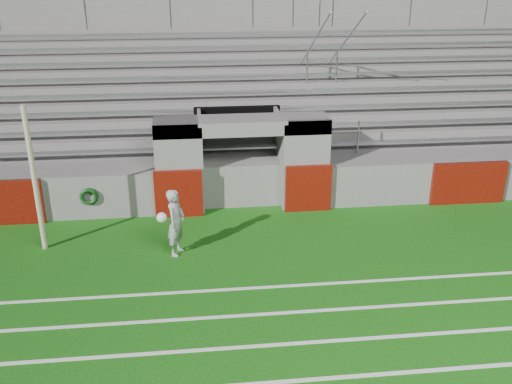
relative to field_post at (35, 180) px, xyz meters
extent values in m
plane|color=#13530D|center=(5.09, -1.43, -1.80)|extent=(90.00, 90.00, 0.00)
cylinder|color=beige|center=(0.00, 0.00, 0.00)|extent=(0.12, 0.12, 3.61)
cube|color=white|center=(5.09, -5.43, -1.80)|extent=(28.00, 0.09, 0.01)
cube|color=white|center=(5.09, -4.43, -1.80)|extent=(28.00, 0.09, 0.01)
cube|color=white|center=(5.09, -3.43, -1.80)|extent=(28.00, 0.09, 0.01)
cube|color=white|center=(5.09, -2.43, -1.80)|extent=(28.00, 0.09, 0.01)
cube|color=slate|center=(12.79, 1.75, -1.18)|extent=(10.60, 0.35, 1.25)
cube|color=slate|center=(3.29, 2.07, -0.50)|extent=(1.20, 1.00, 2.60)
cube|color=slate|center=(6.89, 2.07, -0.50)|extent=(1.20, 1.00, 2.60)
cube|color=black|center=(5.09, 3.77, -0.55)|extent=(2.60, 0.20, 2.50)
cube|color=slate|center=(3.94, 2.67, -0.55)|extent=(0.10, 2.20, 2.50)
cube|color=slate|center=(6.24, 2.67, -0.55)|extent=(0.10, 2.20, 2.50)
cube|color=slate|center=(5.09, 2.07, 0.60)|extent=(4.80, 1.00, 0.40)
cube|color=slate|center=(5.09, 5.92, -0.65)|extent=(26.00, 8.00, 0.20)
cube|color=slate|center=(5.09, 5.92, -1.28)|extent=(26.00, 8.00, 1.05)
cube|color=#520D07|center=(3.29, 1.52, -1.13)|extent=(1.30, 0.15, 1.35)
cube|color=#520D07|center=(6.89, 1.52, -1.13)|extent=(1.30, 0.15, 1.35)
cube|color=#520D07|center=(-1.41, 1.52, -1.18)|extent=(2.20, 0.15, 1.25)
cube|color=#520D07|center=(11.59, 1.52, -1.18)|extent=(2.20, 0.15, 1.25)
cube|color=#979A9F|center=(5.09, 3.00, -0.33)|extent=(23.00, 0.28, 0.06)
cube|color=slate|center=(5.09, 3.85, -0.36)|extent=(24.00, 0.75, 0.38)
cube|color=#979A9F|center=(5.09, 3.75, 0.05)|extent=(23.00, 0.28, 0.06)
cube|color=slate|center=(5.09, 4.60, -0.17)|extent=(24.00, 0.75, 0.76)
cube|color=#979A9F|center=(5.09, 4.50, 0.43)|extent=(23.00, 0.28, 0.06)
cube|color=slate|center=(5.09, 5.35, 0.02)|extent=(24.00, 0.75, 1.14)
cube|color=#979A9F|center=(5.09, 5.25, 0.81)|extent=(23.00, 0.28, 0.06)
cube|color=slate|center=(5.09, 6.10, 0.21)|extent=(24.00, 0.75, 1.52)
cube|color=#979A9F|center=(5.09, 6.00, 1.19)|extent=(23.00, 0.28, 0.06)
cube|color=slate|center=(5.09, 6.85, 0.40)|extent=(24.00, 0.75, 1.90)
cube|color=#979A9F|center=(5.09, 6.75, 1.57)|extent=(23.00, 0.28, 0.06)
cube|color=slate|center=(5.09, 7.60, 0.59)|extent=(24.00, 0.75, 2.28)
cube|color=#979A9F|center=(5.09, 7.50, 1.95)|extent=(23.00, 0.28, 0.06)
cube|color=slate|center=(5.09, 8.35, 0.78)|extent=(24.00, 0.75, 2.66)
cube|color=#979A9F|center=(5.09, 8.25, 2.33)|extent=(23.00, 0.28, 0.06)
cube|color=slate|center=(5.09, 9.02, 0.84)|extent=(26.00, 0.60, 5.29)
cylinder|color=#A5A8AD|center=(7.59, 2.72, -0.05)|extent=(0.05, 0.05, 1.00)
cylinder|color=#A5A8AD|center=(7.59, 5.72, 1.47)|extent=(0.05, 0.05, 1.00)
cylinder|color=#A5A8AD|center=(7.59, 8.72, 2.99)|extent=(0.05, 0.05, 1.00)
cylinder|color=#A5A8AD|center=(7.59, 5.72, 1.97)|extent=(0.05, 6.02, 3.08)
cylinder|color=#A5A8AD|center=(8.59, 2.72, -0.05)|extent=(0.05, 0.05, 1.00)
cylinder|color=#A5A8AD|center=(8.59, 5.72, 1.47)|extent=(0.05, 0.05, 1.00)
cylinder|color=#A5A8AD|center=(8.59, 8.72, 2.99)|extent=(0.05, 0.05, 1.00)
cylinder|color=#A5A8AD|center=(8.59, 5.72, 1.97)|extent=(0.05, 6.02, 3.08)
cylinder|color=#A5A8AD|center=(0.09, 8.72, 3.04)|extent=(0.05, 0.05, 1.10)
cylinder|color=#A5A8AD|center=(3.09, 8.72, 3.04)|extent=(0.05, 0.05, 1.10)
cylinder|color=#A5A8AD|center=(6.09, 8.72, 3.04)|extent=(0.05, 0.05, 1.10)
cylinder|color=#A5A8AD|center=(9.09, 8.72, 3.04)|extent=(0.05, 0.05, 1.10)
cylinder|color=#A5A8AD|center=(12.09, 8.72, 3.04)|extent=(0.05, 0.05, 1.10)
cylinder|color=#A5A8AD|center=(15.09, 8.72, 3.04)|extent=(0.05, 0.05, 1.10)
imported|color=#A1A6AA|center=(3.26, -0.64, -0.98)|extent=(0.59, 0.71, 1.65)
sphere|color=white|center=(2.95, -0.77, -0.77)|extent=(0.24, 0.24, 0.24)
torus|color=#0C3F1A|center=(0.90, 1.52, -1.10)|extent=(0.50, 0.09, 0.50)
torus|color=#0C3C0E|center=(0.90, 1.47, -1.09)|extent=(0.45, 0.09, 0.45)
camera|label=1|loc=(3.80, -13.01, 4.83)|focal=40.00mm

